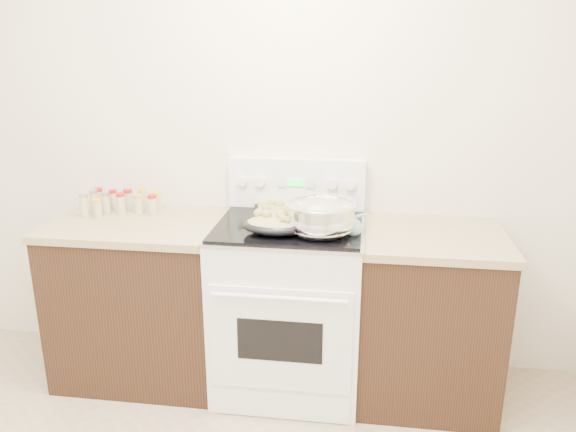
# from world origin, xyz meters

# --- Properties ---
(room_shell) EXTENTS (4.10, 3.60, 2.75)m
(room_shell) POSITION_xyz_m (0.00, 0.00, 1.70)
(room_shell) COLOR silver
(room_shell) RESTS_ON ground
(counter_left) EXTENTS (0.93, 0.67, 0.92)m
(counter_left) POSITION_xyz_m (-0.48, 1.43, 0.46)
(counter_left) COLOR black
(counter_left) RESTS_ON ground
(counter_right) EXTENTS (0.73, 0.67, 0.92)m
(counter_right) POSITION_xyz_m (1.08, 1.43, 0.46)
(counter_right) COLOR black
(counter_right) RESTS_ON ground
(kitchen_range) EXTENTS (0.78, 0.73, 1.22)m
(kitchen_range) POSITION_xyz_m (0.35, 1.42, 0.49)
(kitchen_range) COLOR white
(kitchen_range) RESTS_ON ground
(mixing_bowl) EXTENTS (0.44, 0.44, 0.20)m
(mixing_bowl) POSITION_xyz_m (0.52, 1.29, 1.02)
(mixing_bowl) COLOR silver
(mixing_bowl) RESTS_ON kitchen_range
(roasting_pan) EXTENTS (0.37, 0.28, 0.12)m
(roasting_pan) POSITION_xyz_m (0.31, 1.27, 0.99)
(roasting_pan) COLOR black
(roasting_pan) RESTS_ON kitchen_range
(baking_sheet) EXTENTS (0.45, 0.36, 0.06)m
(baking_sheet) POSITION_xyz_m (0.33, 1.61, 0.96)
(baking_sheet) COLOR black
(baking_sheet) RESTS_ON kitchen_range
(wooden_spoon) EXTENTS (0.15, 0.26, 0.04)m
(wooden_spoon) POSITION_xyz_m (0.30, 1.33, 0.95)
(wooden_spoon) COLOR tan
(wooden_spoon) RESTS_ON kitchen_range
(blue_ladle) EXTENTS (0.12, 0.29, 0.11)m
(blue_ladle) POSITION_xyz_m (0.68, 1.31, 0.98)
(blue_ladle) COLOR #83ABC3
(blue_ladle) RESTS_ON kitchen_range
(spice_jars) EXTENTS (0.40, 0.24, 0.13)m
(spice_jars) POSITION_xyz_m (-0.64, 1.56, 0.98)
(spice_jars) COLOR #BFB28C
(spice_jars) RESTS_ON counter_left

